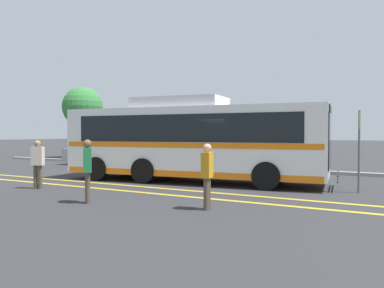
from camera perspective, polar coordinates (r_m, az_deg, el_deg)
ground_plane at (r=15.19m, az=2.26°, el=-5.88°), size 220.00×220.00×0.00m
lane_strip_0 at (r=13.59m, az=-4.49°, el=-6.75°), size 30.59×0.20×0.01m
lane_strip_1 at (r=12.69m, az=-7.27°, el=-7.36°), size 30.59×0.20×0.01m
curb_strip at (r=20.64m, az=7.69°, el=-3.72°), size 38.59×0.36×0.15m
transit_bus at (r=15.35m, az=-0.06°, el=0.69°), size 11.10×3.78×3.45m
parked_car_0 at (r=24.12m, az=-13.79°, el=-1.29°), size 4.82×2.00×1.59m
parked_car_1 at (r=20.07m, az=-0.47°, el=-1.87°), size 4.27×2.15×1.53m
pedestrian_0 at (r=11.03m, az=-15.64°, el=-3.34°), size 0.45×0.46×1.81m
pedestrian_1 at (r=9.71m, az=2.32°, el=-4.29°), size 0.29×0.45×1.71m
pedestrian_2 at (r=14.50m, az=-22.46°, el=-2.42°), size 0.47×0.37×1.73m
bus_stop_sign at (r=13.57m, az=24.13°, el=0.37°), size 0.08×0.40×2.74m
tree_0 at (r=31.90m, az=-16.32°, el=5.43°), size 3.25×3.25×5.80m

